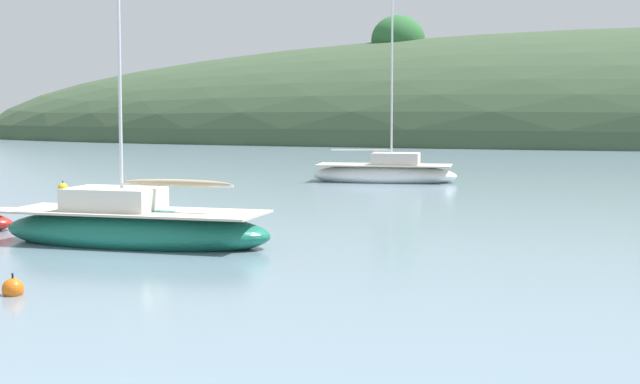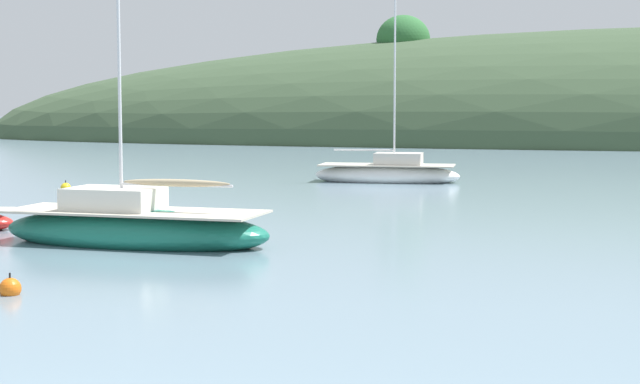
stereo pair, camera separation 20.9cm
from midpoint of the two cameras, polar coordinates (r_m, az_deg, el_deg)
sailboat_teal_outer at (r=27.93m, az=-10.15°, el=-1.95°), size 7.82×3.17×10.33m
sailboat_blue_center at (r=48.34m, az=3.93°, el=1.05°), size 6.91×2.48×9.53m
mooring_buoy_channel at (r=44.91m, az=-13.85°, el=0.22°), size 0.44×0.44×0.54m
mooring_buoy_outer at (r=21.35m, az=-16.60°, el=-5.18°), size 0.44×0.44×0.54m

